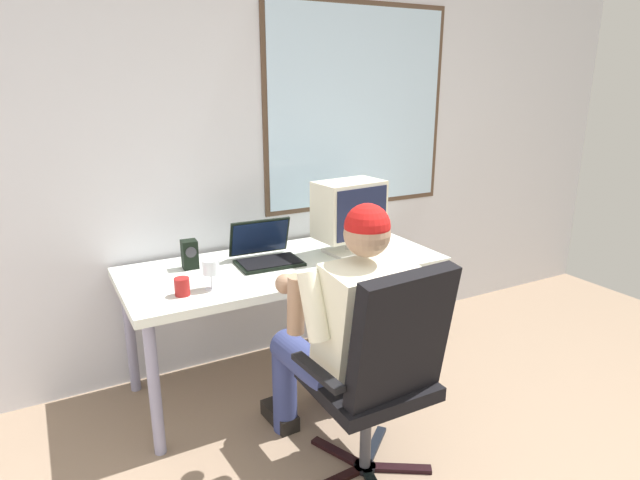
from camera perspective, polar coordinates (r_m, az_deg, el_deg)
wall_rear at (r=3.26m, az=-4.74°, el=10.25°), size 5.69×0.08×2.62m
desk at (r=2.97m, az=-3.81°, el=-3.66°), size 1.73×0.75×0.72m
office_chair at (r=2.24m, az=6.76°, el=-13.17°), size 0.59×0.58×1.01m
person_seated at (r=2.39m, az=2.91°, el=-9.20°), size 0.55×0.77×1.22m
crt_monitor at (r=3.05m, az=3.13°, el=3.12°), size 0.40×0.28×0.42m
laptop at (r=2.96m, az=-5.89°, el=-1.14°), size 0.36×0.32×0.22m
wine_glass at (r=2.59m, az=-11.55°, el=-3.00°), size 0.08×0.08×0.15m
desk_speaker at (r=2.92m, az=-13.70°, el=-1.48°), size 0.08×0.09×0.15m
coffee_mug at (r=2.57m, az=-14.47°, el=-4.84°), size 0.07×0.07×0.08m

